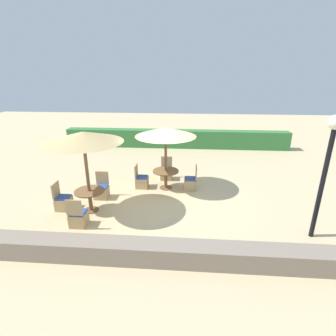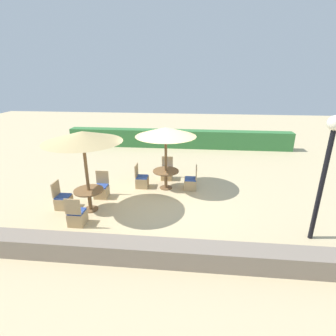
# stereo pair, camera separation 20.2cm
# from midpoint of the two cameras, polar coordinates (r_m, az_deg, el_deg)

# --- Properties ---
(ground_plane) EXTENTS (40.00, 40.00, 0.00)m
(ground_plane) POSITION_cam_midpoint_polar(r_m,az_deg,el_deg) (9.50, -0.89, -6.36)
(ground_plane) COLOR #D1BA8C
(hedge_row) EXTENTS (13.00, 0.70, 1.03)m
(hedge_row) POSITION_cam_midpoint_polar(r_m,az_deg,el_deg) (15.59, 1.37, 6.39)
(hedge_row) COLOR #387A3D
(hedge_row) RESTS_ON ground_plane
(stone_border) EXTENTS (10.00, 0.56, 0.50)m
(stone_border) POSITION_cam_midpoint_polar(r_m,az_deg,el_deg) (6.49, -3.82, -17.88)
(stone_border) COLOR gray
(stone_border) RESTS_ON ground_plane
(lamp_post) EXTENTS (0.36, 0.36, 3.32)m
(lamp_post) POSITION_cam_midpoint_polar(r_m,az_deg,el_deg) (7.47, 30.94, 2.56)
(lamp_post) COLOR black
(lamp_post) RESTS_ON ground_plane
(parasol_center) EXTENTS (2.23, 2.23, 2.38)m
(parasol_center) POSITION_cam_midpoint_polar(r_m,az_deg,el_deg) (9.50, -1.13, 7.81)
(parasol_center) COLOR brown
(parasol_center) RESTS_ON ground_plane
(round_table_center) EXTENTS (0.98, 0.98, 0.73)m
(round_table_center) POSITION_cam_midpoint_polar(r_m,az_deg,el_deg) (9.99, -1.06, -1.48)
(round_table_center) COLOR brown
(round_table_center) RESTS_ON ground_plane
(patio_chair_center_north) EXTENTS (0.46, 0.46, 0.93)m
(patio_chair_center_north) POSITION_cam_midpoint_polar(r_m,az_deg,el_deg) (10.96, -0.90, -1.11)
(patio_chair_center_north) COLOR tan
(patio_chair_center_north) RESTS_ON ground_plane
(patio_chair_center_east) EXTENTS (0.46, 0.46, 0.93)m
(patio_chair_center_east) POSITION_cam_midpoint_polar(r_m,az_deg,el_deg) (10.06, 4.41, -3.17)
(patio_chair_center_east) COLOR tan
(patio_chair_center_east) RESTS_ON ground_plane
(patio_chair_center_west) EXTENTS (0.46, 0.46, 0.93)m
(patio_chair_center_west) POSITION_cam_midpoint_polar(r_m,az_deg,el_deg) (10.23, -6.35, -2.84)
(patio_chair_center_west) COLOR tan
(patio_chair_center_west) RESTS_ON ground_plane
(parasol_front_left) EXTENTS (2.37, 2.37, 2.61)m
(parasol_front_left) POSITION_cam_midpoint_polar(r_m,az_deg,el_deg) (8.17, -18.68, 6.31)
(parasol_front_left) COLOR brown
(parasol_front_left) RESTS_ON ground_plane
(round_table_front_left) EXTENTS (0.94, 0.94, 0.71)m
(round_table_front_left) POSITION_cam_midpoint_polar(r_m,az_deg,el_deg) (8.79, -17.30, -5.77)
(round_table_front_left) COLOR brown
(round_table_front_left) RESTS_ON ground_plane
(patio_chair_front_left_west) EXTENTS (0.46, 0.46, 0.93)m
(patio_chair_front_left_west) POSITION_cam_midpoint_polar(r_m,az_deg,el_deg) (9.30, -22.44, -6.84)
(patio_chair_front_left_west) COLOR tan
(patio_chair_front_left_west) RESTS_ON ground_plane
(patio_chair_front_left_south) EXTENTS (0.46, 0.46, 0.93)m
(patio_chair_front_left_south) POSITION_cam_midpoint_polar(r_m,az_deg,el_deg) (8.21, -19.63, -10.15)
(patio_chair_front_left_south) COLOR tan
(patio_chair_front_left_south) RESTS_ON ground_plane
(patio_chair_front_left_north) EXTENTS (0.46, 0.46, 0.93)m
(patio_chair_front_left_north) POSITION_cam_midpoint_polar(r_m,az_deg,el_deg) (9.68, -14.85, -4.82)
(patio_chair_front_left_north) COLOR tan
(patio_chair_front_left_north) RESTS_ON ground_plane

